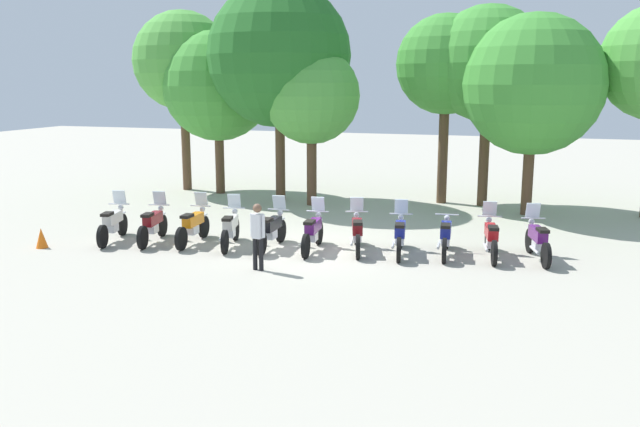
% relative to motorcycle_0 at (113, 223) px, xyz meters
% --- Properties ---
extents(ground_plane, '(80.00, 80.00, 0.00)m').
position_rel_motorcycle_0_xyz_m(ground_plane, '(5.74, 0.80, -0.52)').
color(ground_plane, '#ADA899').
extents(motorcycle_0, '(0.77, 2.15, 1.37)m').
position_rel_motorcycle_0_xyz_m(motorcycle_0, '(0.00, 0.00, 0.00)').
color(motorcycle_0, black).
rests_on(motorcycle_0, ground_plane).
extents(motorcycle_1, '(0.69, 2.17, 1.37)m').
position_rel_motorcycle_0_xyz_m(motorcycle_1, '(1.15, 0.24, 0.00)').
color(motorcycle_1, black).
rests_on(motorcycle_1, ground_plane).
extents(motorcycle_2, '(0.62, 2.19, 1.37)m').
position_rel_motorcycle_0_xyz_m(motorcycle_2, '(2.30, 0.45, 0.00)').
color(motorcycle_2, black).
rests_on(motorcycle_2, ground_plane).
extents(motorcycle_3, '(0.77, 2.15, 1.37)m').
position_rel_motorcycle_0_xyz_m(motorcycle_3, '(3.44, 0.45, 0.00)').
color(motorcycle_3, black).
rests_on(motorcycle_3, ground_plane).
extents(motorcycle_4, '(0.62, 2.19, 1.37)m').
position_rel_motorcycle_0_xyz_m(motorcycle_4, '(4.59, 0.60, 0.00)').
color(motorcycle_4, black).
rests_on(motorcycle_4, ground_plane).
extents(motorcycle_5, '(0.62, 2.19, 1.37)m').
position_rel_motorcycle_0_xyz_m(motorcycle_5, '(5.74, 0.70, 0.00)').
color(motorcycle_5, black).
rests_on(motorcycle_5, ground_plane).
extents(motorcycle_6, '(0.82, 2.13, 1.37)m').
position_rel_motorcycle_0_xyz_m(motorcycle_6, '(6.88, 1.01, 0.00)').
color(motorcycle_6, black).
rests_on(motorcycle_6, ground_plane).
extents(motorcycle_7, '(0.63, 2.18, 1.37)m').
position_rel_motorcycle_0_xyz_m(motorcycle_7, '(8.03, 1.04, 0.00)').
color(motorcycle_7, black).
rests_on(motorcycle_7, ground_plane).
extents(motorcycle_8, '(0.62, 2.19, 0.99)m').
position_rel_motorcycle_0_xyz_m(motorcycle_8, '(9.18, 1.32, -0.01)').
color(motorcycle_8, black).
rests_on(motorcycle_8, ground_plane).
extents(motorcycle_9, '(0.64, 2.18, 1.37)m').
position_rel_motorcycle_0_xyz_m(motorcycle_9, '(10.32, 1.44, 0.00)').
color(motorcycle_9, black).
rests_on(motorcycle_9, ground_plane).
extents(motorcycle_10, '(0.78, 2.14, 1.37)m').
position_rel_motorcycle_0_xyz_m(motorcycle_10, '(11.46, 1.54, 0.00)').
color(motorcycle_10, black).
rests_on(motorcycle_10, ground_plane).
extents(person_0, '(0.41, 0.24, 1.63)m').
position_rel_motorcycle_0_xyz_m(person_0, '(5.08, -1.50, 0.43)').
color(person_0, black).
rests_on(person_0, ground_plane).
extents(tree_0, '(3.99, 3.99, 7.27)m').
position_rel_motorcycle_0_xyz_m(tree_0, '(-2.51, 8.87, 4.73)').
color(tree_0, brown).
rests_on(tree_0, ground_plane).
extents(tree_1, '(4.32, 4.32, 6.43)m').
position_rel_motorcycle_0_xyz_m(tree_1, '(-0.79, 8.47, 3.74)').
color(tree_1, brown).
rests_on(tree_1, ground_plane).
extents(tree_2, '(5.26, 5.26, 8.02)m').
position_rel_motorcycle_0_xyz_m(tree_2, '(2.15, 7.62, 4.86)').
color(tree_2, brown).
rests_on(tree_2, ground_plane).
extents(tree_3, '(3.45, 3.45, 5.68)m').
position_rel_motorcycle_0_xyz_m(tree_3, '(3.57, 7.11, 3.42)').
color(tree_3, brown).
rests_on(tree_3, ground_plane).
extents(tree_4, '(3.59, 3.59, 6.85)m').
position_rel_motorcycle_0_xyz_m(tree_4, '(8.03, 9.02, 4.51)').
color(tree_4, brown).
rests_on(tree_4, ground_plane).
extents(tree_5, '(4.08, 4.08, 7.11)m').
position_rel_motorcycle_0_xyz_m(tree_5, '(9.52, 8.88, 4.53)').
color(tree_5, brown).
rests_on(tree_5, ground_plane).
extents(tree_6, '(4.64, 4.64, 6.68)m').
position_rel_motorcycle_0_xyz_m(tree_6, '(11.08, 7.61, 3.83)').
color(tree_6, brown).
rests_on(tree_6, ground_plane).
extents(traffic_cone, '(0.32, 0.32, 0.55)m').
position_rel_motorcycle_0_xyz_m(traffic_cone, '(-1.40, -1.27, -0.24)').
color(traffic_cone, orange).
rests_on(traffic_cone, ground_plane).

